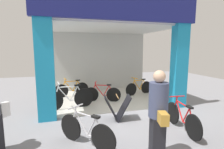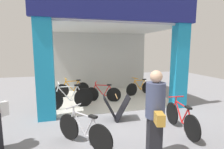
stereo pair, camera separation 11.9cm
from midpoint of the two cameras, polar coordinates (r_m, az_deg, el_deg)
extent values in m
plane|color=gray|center=(5.96, 1.78, -12.18)|extent=(17.95, 17.95, 0.00)
cube|color=beige|center=(7.55, -2.30, -7.66)|extent=(4.97, 3.48, 0.02)
cube|color=#B7B7B2|center=(8.99, -5.01, 4.34)|extent=(4.97, 0.12, 2.94)
cube|color=#198CBF|center=(5.38, -21.47, 1.15)|extent=(0.50, 0.36, 2.94)
cube|color=#198CBF|center=(6.66, 20.52, 2.47)|extent=(0.50, 0.36, 2.94)
cube|color=navy|center=(5.59, 2.45, 21.23)|extent=(5.17, 0.20, 0.79)
cube|color=silver|center=(7.31, -2.44, 14.77)|extent=(4.97, 3.48, 0.06)
cylinder|color=black|center=(6.98, 0.04, -6.63)|extent=(0.56, 0.23, 0.58)
cylinder|color=black|center=(7.09, -7.23, -6.47)|extent=(0.56, 0.23, 0.58)
cylinder|color=red|center=(7.00, -1.69, -6.77)|extent=(0.38, 0.16, 0.07)
cylinder|color=red|center=(6.96, -2.36, -5.27)|extent=(0.25, 0.11, 0.43)
cylinder|color=red|center=(6.99, -4.62, -5.17)|extent=(0.34, 0.15, 0.45)
cylinder|color=red|center=(6.93, -3.73, -3.50)|extent=(0.53, 0.21, 0.05)
cylinder|color=red|center=(6.94, -0.77, -5.12)|extent=(0.19, 0.09, 0.39)
cylinder|color=red|center=(7.02, -6.54, -4.95)|extent=(0.17, 0.09, 0.40)
cylinder|color=red|center=(6.96, -5.92, -2.94)|extent=(0.06, 0.05, 0.12)
cylinder|color=red|center=(6.94, -5.86, -2.48)|extent=(0.16, 0.39, 0.03)
cube|color=black|center=(6.90, -1.45, -3.38)|extent=(0.19, 0.14, 0.04)
cylinder|color=black|center=(8.45, 10.68, -4.12)|extent=(0.57, 0.20, 0.58)
cylinder|color=black|center=(7.88, 5.84, -4.92)|extent=(0.57, 0.20, 0.58)
cylinder|color=orange|center=(8.32, 9.60, -4.45)|extent=(0.38, 0.14, 0.08)
cylinder|color=orange|center=(8.22, 9.20, -3.24)|extent=(0.25, 0.10, 0.44)
cylinder|color=orange|center=(8.05, 7.71, -3.41)|extent=(0.35, 0.13, 0.45)
cylinder|color=orange|center=(8.08, 8.35, -1.86)|extent=(0.54, 0.18, 0.05)
cylinder|color=orange|center=(8.35, 10.21, -2.94)|extent=(0.19, 0.08, 0.39)
cylinder|color=orange|center=(7.90, 6.38, -3.45)|extent=(0.18, 0.08, 0.40)
cylinder|color=orange|center=(7.90, 6.87, -1.58)|extent=(0.06, 0.04, 0.12)
cylinder|color=orange|center=(7.89, 6.93, -1.16)|extent=(0.14, 0.40, 0.03)
cube|color=black|center=(8.25, 9.83, -1.54)|extent=(0.19, 0.13, 0.04)
cylinder|color=black|center=(8.06, -10.17, -4.66)|extent=(0.59, 0.16, 0.60)
cylinder|color=black|center=(7.84, -16.63, -5.25)|extent=(0.59, 0.16, 0.60)
cylinder|color=orange|center=(8.00, -11.65, -4.95)|extent=(0.40, 0.11, 0.08)
cylinder|color=orange|center=(7.94, -12.27, -3.64)|extent=(0.26, 0.09, 0.45)
cylinder|color=orange|center=(7.87, -14.28, -3.76)|extent=(0.37, 0.11, 0.47)
cylinder|color=orange|center=(7.85, -13.52, -2.15)|extent=(0.57, 0.15, 0.05)
cylinder|color=orange|center=(7.99, -10.90, -3.37)|extent=(0.20, 0.07, 0.40)
cylinder|color=orange|center=(7.81, -16.03, -3.75)|extent=(0.18, 0.07, 0.41)
cylinder|color=orange|center=(7.78, -15.51, -1.82)|extent=(0.06, 0.04, 0.12)
cylinder|color=orange|center=(7.77, -15.46, -1.38)|extent=(0.11, 0.41, 0.03)
cube|color=black|center=(7.92, -11.52, -1.85)|extent=(0.20, 0.13, 0.05)
cylinder|color=black|center=(6.45, -9.72, -7.49)|extent=(0.69, 0.14, 0.69)
cylinder|color=black|center=(6.29, -19.23, -8.26)|extent=(0.69, 0.14, 0.69)
cylinder|color=white|center=(6.41, -11.90, -7.91)|extent=(0.46, 0.10, 0.09)
cylinder|color=white|center=(6.33, -12.81, -6.04)|extent=(0.30, 0.08, 0.52)
cylinder|color=white|center=(6.28, -15.78, -6.19)|extent=(0.42, 0.10, 0.54)
cylinder|color=white|center=(6.24, -14.65, -3.88)|extent=(0.66, 0.13, 0.05)
cylinder|color=white|center=(6.37, -10.79, -5.65)|extent=(0.23, 0.07, 0.46)
cylinder|color=white|center=(6.24, -18.36, -6.14)|extent=(0.21, 0.07, 0.48)
cylinder|color=white|center=(6.18, -17.60, -3.38)|extent=(0.06, 0.05, 0.14)
cylinder|color=white|center=(6.17, -17.53, -2.75)|extent=(0.10, 0.48, 0.03)
cube|color=black|center=(6.29, -11.70, -3.47)|extent=(0.22, 0.13, 0.05)
cylinder|color=black|center=(4.57, 24.29, -15.44)|extent=(0.11, 0.61, 0.61)
cylinder|color=black|center=(5.31, 18.53, -11.77)|extent=(0.11, 0.61, 0.61)
cylinder|color=red|center=(4.75, 22.74, -14.74)|extent=(0.08, 0.41, 0.08)
cylinder|color=red|center=(4.74, 22.32, -12.18)|extent=(0.06, 0.27, 0.46)
cylinder|color=red|center=(4.97, 20.52, -11.04)|extent=(0.07, 0.37, 0.47)
cylinder|color=red|center=(4.81, 21.37, -8.99)|extent=(0.10, 0.58, 0.05)
cylinder|color=red|center=(4.58, 23.71, -12.71)|extent=(0.05, 0.20, 0.41)
cylinder|color=red|center=(5.17, 19.13, -9.97)|extent=(0.05, 0.18, 0.42)
cylinder|color=red|center=(5.02, 19.74, -7.37)|extent=(0.04, 0.05, 0.13)
cylinder|color=red|center=(5.00, 19.83, -6.72)|extent=(0.42, 0.08, 0.03)
cube|color=black|center=(4.57, 23.28, -9.73)|extent=(0.11, 0.19, 0.05)
cylinder|color=black|center=(3.74, -3.84, -20.20)|extent=(0.42, 0.49, 0.61)
cylinder|color=black|center=(4.32, -14.10, -16.32)|extent=(0.42, 0.49, 0.61)
cylinder|color=silver|center=(3.87, -6.56, -19.54)|extent=(0.29, 0.34, 0.08)
cylinder|color=silver|center=(3.84, -7.61, -16.55)|extent=(0.19, 0.23, 0.46)
cylinder|color=silver|center=(4.02, -10.82, -15.32)|extent=(0.26, 0.31, 0.48)
cylinder|color=silver|center=(3.86, -9.65, -12.78)|extent=(0.40, 0.47, 0.05)
cylinder|color=silver|center=(3.71, -5.18, -17.06)|extent=(0.15, 0.18, 0.41)
cylinder|color=silver|center=(4.18, -13.32, -14.12)|extent=(0.14, 0.16, 0.42)
cylinder|color=silver|center=(4.02, -12.62, -10.93)|extent=(0.06, 0.06, 0.13)
cylinder|color=silver|center=(4.00, -12.55, -10.14)|extent=(0.35, 0.29, 0.03)
cube|color=black|center=(3.67, -6.28, -13.52)|extent=(0.19, 0.20, 0.05)
cube|color=black|center=(5.25, -1.02, -10.91)|extent=(0.48, 0.56, 0.73)
cube|color=black|center=(5.30, 3.09, -10.75)|extent=(0.48, 0.56, 0.73)
cylinder|color=olive|center=(5.17, 1.05, -7.08)|extent=(0.12, 0.50, 0.03)
cube|color=black|center=(3.65, 13.49, -19.24)|extent=(0.32, 0.37, 0.82)
cylinder|color=#3F4766|center=(3.38, 13.91, -8.02)|extent=(0.44, 0.44, 0.66)
sphere|color=#D8AD8C|center=(3.28, 14.18, -0.60)|extent=(0.23, 0.23, 0.23)
cube|color=#BF8C33|center=(3.16, 15.26, -13.63)|extent=(0.20, 0.26, 0.20)
cube|color=white|center=(4.41, -32.36, -9.64)|extent=(0.21, 0.22, 0.30)
camera|label=1|loc=(0.06, -90.53, -0.08)|focal=28.07mm
camera|label=2|loc=(0.06, 89.47, 0.08)|focal=28.07mm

